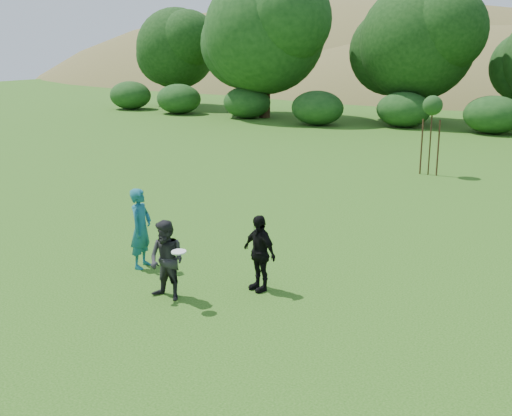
# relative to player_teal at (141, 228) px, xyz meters

# --- Properties ---
(ground) EXTENTS (120.00, 120.00, 0.00)m
(ground) POSITION_rel_player_teal_xyz_m (1.73, -1.12, -0.86)
(ground) COLOR #19470C
(ground) RESTS_ON ground
(player_teal) EXTENTS (0.53, 0.70, 1.72)m
(player_teal) POSITION_rel_player_teal_xyz_m (0.00, 0.00, 0.00)
(player_teal) COLOR #185E6F
(player_teal) RESTS_ON ground
(player_grey) EXTENTS (0.76, 0.61, 1.51)m
(player_grey) POSITION_rel_player_teal_xyz_m (1.55, -1.15, -0.10)
(player_grey) COLOR #262628
(player_grey) RESTS_ON ground
(player_black) EXTENTS (0.95, 0.67, 1.50)m
(player_black) POSITION_rel_player_teal_xyz_m (2.81, 0.10, -0.11)
(player_black) COLOR black
(player_black) RESTS_ON ground
(frisbee) EXTENTS (0.27, 0.27, 0.04)m
(frisbee) POSITION_rel_player_teal_xyz_m (1.99, -1.36, 0.20)
(frisbee) COLOR white
(frisbee) RESTS_ON ground
(sapling) EXTENTS (0.70, 0.70, 2.85)m
(sapling) POSITION_rel_player_teal_xyz_m (2.69, 12.85, 1.56)
(sapling) COLOR #342114
(sapling) RESTS_ON ground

